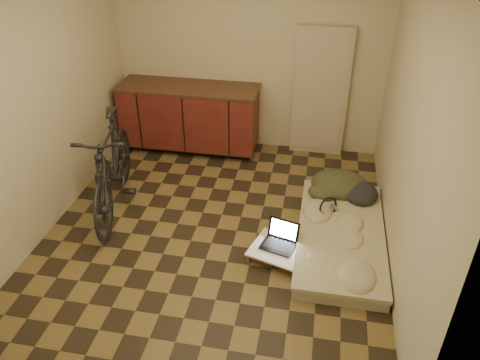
% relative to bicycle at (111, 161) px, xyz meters
% --- Properties ---
extents(room_shell, '(3.50, 4.00, 2.60)m').
position_rel_bicycle_xyz_m(room_shell, '(1.20, -0.19, 0.71)').
color(room_shell, brown).
rests_on(room_shell, ground).
extents(cabinets, '(1.84, 0.62, 0.91)m').
position_rel_bicycle_xyz_m(cabinets, '(0.45, 1.51, -0.13)').
color(cabinets, black).
rests_on(cabinets, ground).
extents(appliance_panel, '(0.70, 0.10, 1.70)m').
position_rel_bicycle_xyz_m(appliance_panel, '(2.15, 1.75, 0.26)').
color(appliance_panel, beige).
rests_on(appliance_panel, ground).
extents(bicycle, '(0.93, 1.91, 1.19)m').
position_rel_bicycle_xyz_m(bicycle, '(0.00, 0.00, 0.00)').
color(bicycle, black).
rests_on(bicycle, ground).
extents(futon, '(0.86, 1.80, 0.15)m').
position_rel_bicycle_xyz_m(futon, '(2.50, -0.18, -0.52)').
color(futon, '#ABA389').
rests_on(futon, ground).
extents(clothing_pile, '(0.68, 0.57, 0.27)m').
position_rel_bicycle_xyz_m(clothing_pile, '(2.53, 0.57, -0.30)').
color(clothing_pile, '#383C23').
rests_on(clothing_pile, futon).
extents(headphones, '(0.34, 0.34, 0.17)m').
position_rel_bicycle_xyz_m(headphones, '(2.35, 0.09, -0.36)').
color(headphones, black).
rests_on(headphones, futon).
extents(lap_desk, '(0.82, 0.65, 0.12)m').
position_rel_bicycle_xyz_m(lap_desk, '(2.00, -0.56, -0.49)').
color(lap_desk, brown).
rests_on(lap_desk, ground).
extents(laptop, '(0.38, 0.36, 0.22)m').
position_rel_bicycle_xyz_m(laptop, '(1.91, -0.46, -0.43)').
color(laptop, black).
rests_on(laptop, lap_desk).
extents(mouse, '(0.09, 0.12, 0.04)m').
position_rel_bicycle_xyz_m(mouse, '(2.20, -0.63, -0.45)').
color(mouse, white).
rests_on(mouse, lap_desk).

